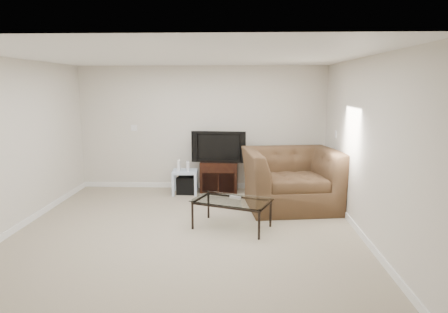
{
  "coord_description": "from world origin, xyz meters",
  "views": [
    {
      "loc": [
        0.78,
        -5.57,
        2.12
      ],
      "look_at": [
        0.5,
        1.2,
        0.9
      ],
      "focal_mm": 32.0,
      "sensor_mm": 36.0,
      "label": 1
    }
  ],
  "objects_px": {
    "television": "(219,146)",
    "coffee_table": "(232,214)",
    "side_table": "(185,182)",
    "subwoofer": "(187,185)",
    "tv_stand": "(219,176)",
    "recliner": "(291,169)"
  },
  "relations": [
    {
      "from": "side_table",
      "to": "recliner",
      "type": "height_order",
      "value": "recliner"
    },
    {
      "from": "side_table",
      "to": "recliner",
      "type": "relative_size",
      "value": 0.31
    },
    {
      "from": "subwoofer",
      "to": "coffee_table",
      "type": "height_order",
      "value": "coffee_table"
    },
    {
      "from": "side_table",
      "to": "subwoofer",
      "type": "height_order",
      "value": "side_table"
    },
    {
      "from": "side_table",
      "to": "recliner",
      "type": "distance_m",
      "value": 2.18
    },
    {
      "from": "tv_stand",
      "to": "television",
      "type": "distance_m",
      "value": 0.62
    },
    {
      "from": "television",
      "to": "coffee_table",
      "type": "relative_size",
      "value": 0.89
    },
    {
      "from": "television",
      "to": "recliner",
      "type": "height_order",
      "value": "recliner"
    },
    {
      "from": "subwoofer",
      "to": "coffee_table",
      "type": "xyz_separation_m",
      "value": [
        0.94,
        -1.93,
        0.06
      ]
    },
    {
      "from": "tv_stand",
      "to": "subwoofer",
      "type": "height_order",
      "value": "tv_stand"
    },
    {
      "from": "tv_stand",
      "to": "television",
      "type": "xyz_separation_m",
      "value": [
        -0.0,
        -0.03,
        0.62
      ]
    },
    {
      "from": "recliner",
      "to": "coffee_table",
      "type": "height_order",
      "value": "recliner"
    },
    {
      "from": "television",
      "to": "coffee_table",
      "type": "bearing_deg",
      "value": -77.6
    },
    {
      "from": "side_table",
      "to": "recliner",
      "type": "xyz_separation_m",
      "value": [
        1.97,
        -0.82,
        0.46
      ]
    },
    {
      "from": "tv_stand",
      "to": "television",
      "type": "bearing_deg",
      "value": -90.0
    },
    {
      "from": "side_table",
      "to": "tv_stand",
      "type": "bearing_deg",
      "value": 19.02
    },
    {
      "from": "tv_stand",
      "to": "recliner",
      "type": "bearing_deg",
      "value": -36.85
    },
    {
      "from": "television",
      "to": "recliner",
      "type": "distance_m",
      "value": 1.67
    },
    {
      "from": "side_table",
      "to": "television",
      "type": "bearing_deg",
      "value": 16.66
    },
    {
      "from": "subwoofer",
      "to": "recliner",
      "type": "bearing_deg",
      "value": -23.38
    },
    {
      "from": "tv_stand",
      "to": "side_table",
      "type": "relative_size",
      "value": 1.54
    },
    {
      "from": "side_table",
      "to": "coffee_table",
      "type": "bearing_deg",
      "value": -63.08
    }
  ]
}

